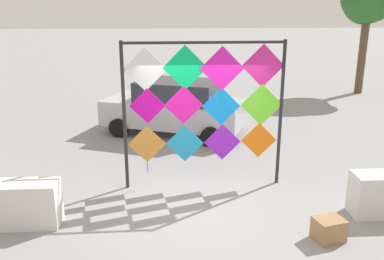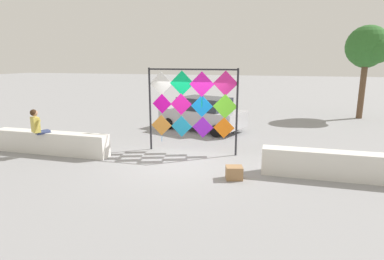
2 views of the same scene
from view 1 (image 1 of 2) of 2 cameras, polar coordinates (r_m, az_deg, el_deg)
ground at (r=7.66m, az=2.15°, el=-11.35°), size 120.00×120.00×0.00m
kite_display_rack at (r=8.21m, az=1.72°, el=4.02°), size 3.20×0.13×2.98m
parked_car at (r=12.04m, az=-2.36°, el=3.21°), size 4.32×3.03×1.54m
cardboard_box_large at (r=7.16m, az=18.20°, el=-12.78°), size 0.53×0.47×0.36m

